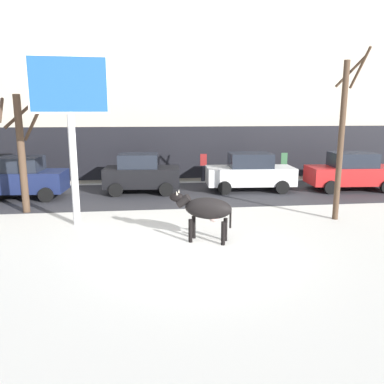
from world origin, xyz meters
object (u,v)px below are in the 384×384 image
(car_white_sedan, at_px, (250,172))
(pedestrian_near_billboard, at_px, (203,165))
(car_black_hatchback, at_px, (141,173))
(bare_tree_far_back, at_px, (21,149))
(car_navy_hatchback, at_px, (24,178))
(bare_tree_left_lot, at_px, (342,136))
(pedestrian_far_left, at_px, (283,164))
(car_red_sedan, at_px, (352,172))
(cow_black, at_px, (206,209))
(billboard, at_px, (69,95))

(car_white_sedan, relative_size, pedestrian_near_billboard, 2.49)
(car_black_hatchback, relative_size, bare_tree_far_back, 0.81)
(car_black_hatchback, bearing_deg, car_white_sedan, -1.09)
(car_navy_hatchback, xyz_separation_m, bare_tree_far_back, (0.75, -2.53, 1.49))
(bare_tree_far_back, bearing_deg, bare_tree_left_lot, -11.72)
(pedestrian_far_left, relative_size, bare_tree_left_lot, 0.29)
(pedestrian_far_left, xyz_separation_m, bare_tree_far_back, (-12.36, -5.83, 1.54))
(car_red_sedan, distance_m, bare_tree_left_lot, 6.20)
(car_white_sedan, relative_size, pedestrian_far_left, 2.49)
(cow_black, bearing_deg, car_red_sedan, 39.15)
(car_white_sedan, bearing_deg, pedestrian_near_billboard, 123.35)
(car_navy_hatchback, distance_m, bare_tree_left_lot, 13.27)
(billboard, xyz_separation_m, pedestrian_near_billboard, (5.54, 7.80, -3.43))
(car_navy_hatchback, xyz_separation_m, car_red_sedan, (15.37, -0.02, -0.02))
(cow_black, relative_size, bare_tree_left_lot, 0.33)
(car_navy_hatchback, height_order, pedestrian_near_billboard, car_navy_hatchback)
(cow_black, xyz_separation_m, car_white_sedan, (3.30, 7.21, -0.09))
(billboard, height_order, bare_tree_far_back, billboard)
(cow_black, bearing_deg, billboard, 151.32)
(pedestrian_far_left, bearing_deg, car_white_sedan, -133.62)
(car_navy_hatchback, bearing_deg, car_red_sedan, -0.07)
(car_white_sedan, xyz_separation_m, pedestrian_far_left, (2.71, 2.85, -0.03))
(cow_black, xyz_separation_m, bare_tree_far_back, (-6.35, 4.22, 1.43))
(car_black_hatchback, distance_m, car_white_sedan, 5.25)
(pedestrian_near_billboard, bearing_deg, car_red_sedan, -25.85)
(car_red_sedan, height_order, pedestrian_far_left, car_red_sedan)
(billboard, height_order, bare_tree_left_lot, bare_tree_left_lot)
(cow_black, xyz_separation_m, car_black_hatchback, (-1.94, 7.31, -0.07))
(car_navy_hatchback, xyz_separation_m, car_white_sedan, (10.40, 0.45, -0.02))
(pedestrian_far_left, bearing_deg, cow_black, -120.89)
(pedestrian_near_billboard, xyz_separation_m, bare_tree_left_lot, (3.63, -8.19, 2.10))
(bare_tree_left_lot, relative_size, bare_tree_far_back, 1.33)
(car_red_sedan, relative_size, pedestrian_far_left, 2.49)
(car_navy_hatchback, relative_size, pedestrian_far_left, 2.08)
(pedestrian_far_left, relative_size, bare_tree_far_back, 0.39)
(car_red_sedan, xyz_separation_m, pedestrian_far_left, (-2.26, 3.32, -0.03))
(car_navy_hatchback, height_order, car_black_hatchback, same)
(bare_tree_far_back, bearing_deg, cow_black, -33.63)
(billboard, height_order, pedestrian_far_left, billboard)
(car_white_sedan, relative_size, bare_tree_far_back, 0.97)
(billboard, relative_size, car_red_sedan, 1.29)
(car_white_sedan, distance_m, car_red_sedan, 4.99)
(pedestrian_near_billboard, bearing_deg, billboard, -125.40)
(car_white_sedan, height_order, car_red_sedan, same)
(billboard, distance_m, bare_tree_far_back, 3.53)
(car_black_hatchback, xyz_separation_m, car_red_sedan, (10.22, -0.57, -0.02))
(pedestrian_near_billboard, height_order, bare_tree_left_lot, bare_tree_left_lot)
(car_navy_hatchback, height_order, pedestrian_far_left, car_navy_hatchback)
(pedestrian_near_billboard, relative_size, pedestrian_far_left, 1.00)
(billboard, xyz_separation_m, car_navy_hatchback, (-2.98, 4.50, -3.39))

